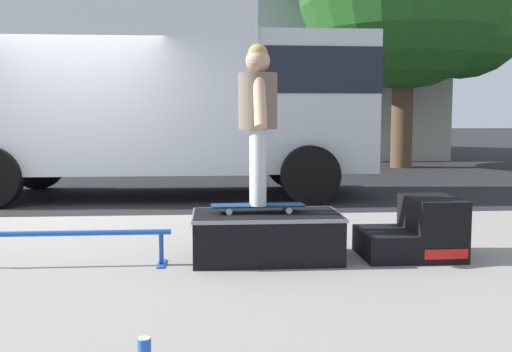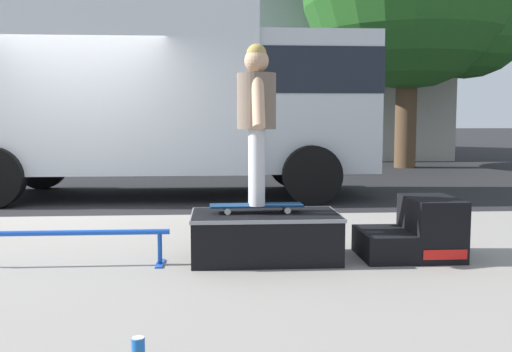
# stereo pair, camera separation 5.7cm
# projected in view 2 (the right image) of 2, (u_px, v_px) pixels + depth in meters

# --- Properties ---
(ground_plane) EXTENTS (140.00, 140.00, 0.00)m
(ground_plane) POSITION_uv_depth(u_px,v_px,m) (65.00, 219.00, 7.47)
(ground_plane) COLOR black
(skate_box) EXTENTS (1.23, 0.70, 0.39)m
(skate_box) POSITION_uv_depth(u_px,v_px,m) (265.00, 235.00, 4.81)
(skate_box) COLOR black
(skate_box) RESTS_ON sidewalk_slab
(kicker_ramp) EXTENTS (0.82, 0.64, 0.51)m
(kicker_ramp) POSITION_uv_depth(u_px,v_px,m) (417.00, 232.00, 4.90)
(kicker_ramp) COLOR black
(kicker_ramp) RESTS_ON sidewalk_slab
(grind_rail) EXTENTS (1.61, 0.28, 0.29)m
(grind_rail) POSITION_uv_depth(u_px,v_px,m) (69.00, 239.00, 4.60)
(grind_rail) COLOR blue
(grind_rail) RESTS_ON sidewalk_slab
(skateboard) EXTENTS (0.79, 0.23, 0.07)m
(skateboard) POSITION_uv_depth(u_px,v_px,m) (257.00, 206.00, 4.82)
(skateboard) COLOR navy
(skateboard) RESTS_ON skate_box
(skater_kid) EXTENTS (0.32, 0.68, 1.33)m
(skater_kid) POSITION_uv_depth(u_px,v_px,m) (257.00, 111.00, 4.75)
(skater_kid) COLOR silver
(skater_kid) RESTS_ON skateboard
(soda_can) EXTENTS (0.07, 0.07, 0.13)m
(soda_can) POSITION_uv_depth(u_px,v_px,m) (138.00, 350.00, 2.78)
(soda_can) COLOR #1959B2
(soda_can) RESTS_ON sidewalk_slab
(box_truck) EXTENTS (6.91, 2.63, 3.05)m
(box_truck) POSITION_uv_depth(u_px,v_px,m) (163.00, 95.00, 9.56)
(box_truck) COLOR white
(box_truck) RESTS_ON ground
(house_behind) EXTENTS (9.54, 8.22, 8.40)m
(house_behind) POSITION_uv_depth(u_px,v_px,m) (293.00, 38.00, 21.07)
(house_behind) COLOR silver
(house_behind) RESTS_ON ground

